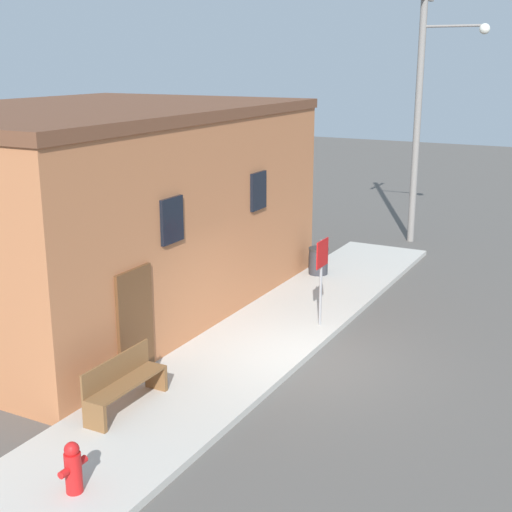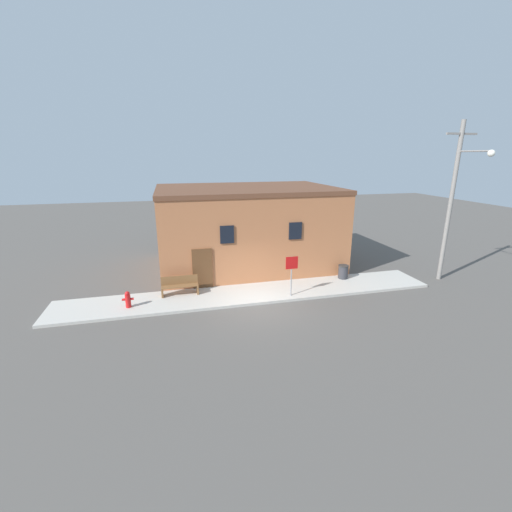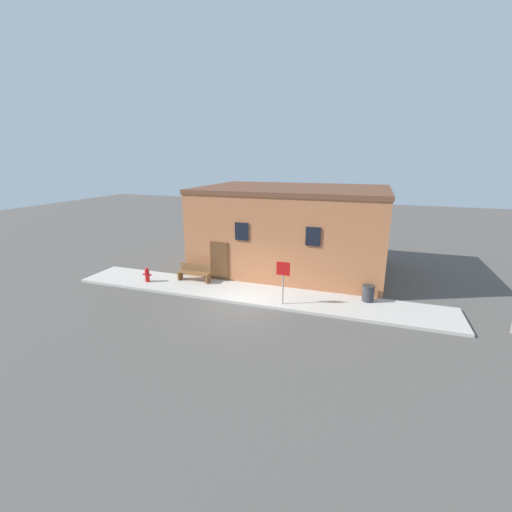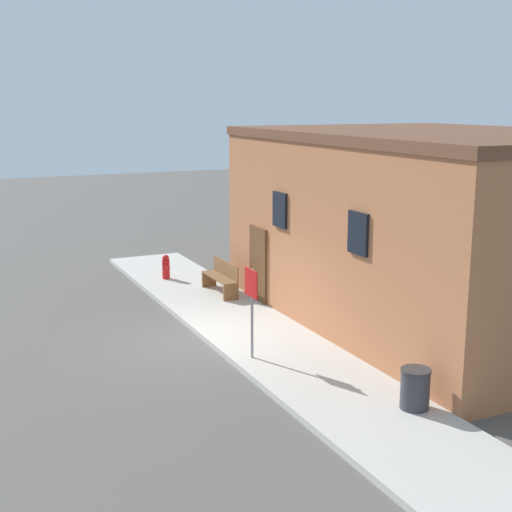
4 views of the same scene
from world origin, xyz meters
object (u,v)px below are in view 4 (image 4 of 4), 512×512
object	(u,v)px
stop_sign	(252,297)
trash_bin	(415,389)
bench	(222,277)
fire_hydrant	(166,267)

from	to	relation	value
stop_sign	trash_bin	bearing A→B (deg)	23.71
bench	stop_sign	bearing A→B (deg)	-15.36
bench	trash_bin	world-z (taller)	bench
fire_hydrant	trash_bin	distance (m)	11.14
fire_hydrant	bench	world-z (taller)	bench
stop_sign	trash_bin	world-z (taller)	stop_sign
stop_sign	trash_bin	size ratio (longest dim) A/B	2.63
fire_hydrant	stop_sign	size ratio (longest dim) A/B	0.39
fire_hydrant	trash_bin	size ratio (longest dim) A/B	1.02
bench	trash_bin	size ratio (longest dim) A/B	2.36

